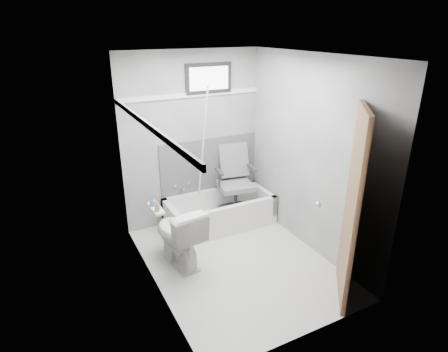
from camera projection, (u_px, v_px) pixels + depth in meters
floor at (237, 262)px, 4.55m from camera, size 2.60×2.60×0.00m
ceiling at (240, 55)px, 3.65m from camera, size 2.60×2.60×0.00m
wall_back at (193, 140)px, 5.17m from camera, size 2.00×0.02×2.40m
wall_front at (317, 221)px, 3.03m from camera, size 2.00×0.02×2.40m
wall_left at (150, 186)px, 3.68m from camera, size 0.02×2.60×2.40m
wall_right at (311, 156)px, 4.52m from camera, size 0.02×2.60×2.40m
bathtub at (220, 211)px, 5.33m from camera, size 1.50×0.70×0.42m
office_chair at (236, 181)px, 5.35m from camera, size 0.64×0.64×0.97m
toilet at (179, 235)px, 4.41m from camera, size 0.52×0.81×0.75m
door at (395, 215)px, 3.53m from camera, size 0.78×0.78×2.00m
window at (209, 78)px, 4.96m from camera, size 0.66×0.04×0.40m
backerboard at (210, 164)px, 5.42m from camera, size 1.50×0.02×0.78m
trim_back at (192, 95)px, 4.93m from camera, size 2.00×0.02×0.06m
trim_left at (146, 124)px, 3.45m from camera, size 0.02×2.60×0.06m
pole at (202, 155)px, 5.05m from camera, size 0.02×0.47×1.90m
shelf at (156, 208)px, 3.89m from camera, size 0.10×0.32×0.02m
soap_bottle_a at (157, 206)px, 3.80m from camera, size 0.06×0.06×0.10m
soap_bottle_b at (153, 201)px, 3.92m from camera, size 0.10×0.10×0.10m
faucet at (182, 186)px, 5.31m from camera, size 0.26×0.10×0.16m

